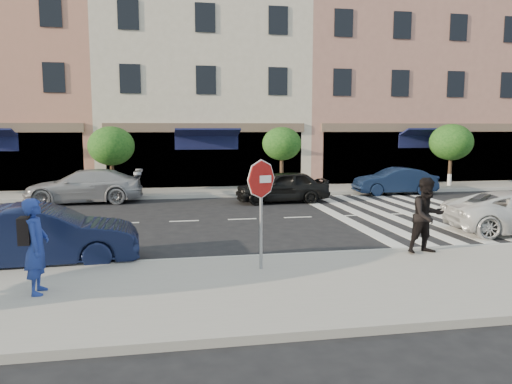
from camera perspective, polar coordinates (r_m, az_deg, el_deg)
name	(u,v)px	position (r m, az deg, el deg)	size (l,w,h in m)	color
ground	(265,246)	(13.49, 1.02, -6.19)	(120.00, 120.00, 0.00)	black
sidewalk_near	(303,287)	(9.96, 5.35, -10.75)	(60.00, 4.50, 0.15)	gray
sidewalk_far	(220,192)	(24.19, -4.11, 0.05)	(60.00, 3.00, 0.15)	gray
building_west_mid	(6,56)	(31.25, -26.68, 13.69)	(10.00, 9.00, 14.00)	tan
building_centre	(200,87)	(30.01, -6.46, 11.82)	(11.00, 9.00, 11.00)	beige
building_east_mid	(392,74)	(33.18, 15.24, 12.92)	(13.00, 9.00, 13.00)	tan
street_tree_wb	(111,146)	(23.79, -16.22, 5.05)	(2.10, 2.10, 3.06)	#473323
street_tree_c	(282,144)	(24.32, 2.97, 5.49)	(1.90, 1.90, 3.04)	#473323
street_tree_ea	(451,142)	(27.80, 21.41, 5.30)	(2.20, 2.20, 3.19)	#473323
stop_sign	(261,189)	(10.50, 0.60, 0.31)	(0.81, 0.23, 2.36)	gray
photographer	(36,246)	(9.93, -23.80, -5.69)	(0.64, 0.42, 1.76)	navy
walker	(427,216)	(12.65, 18.98, -2.57)	(0.89, 0.69, 1.83)	black
car_near_mid	(42,236)	(12.43, -23.25, -4.63)	(1.50, 4.30, 1.42)	black
car_far_left	(84,186)	(22.25, -19.05, 0.64)	(1.97, 4.84, 1.40)	#97979C
car_far_mid	(282,187)	(21.17, 2.99, 0.63)	(1.59, 3.95, 1.35)	black
car_far_right	(395,181)	(24.55, 15.58, 1.21)	(1.34, 3.84, 1.27)	#0E1932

